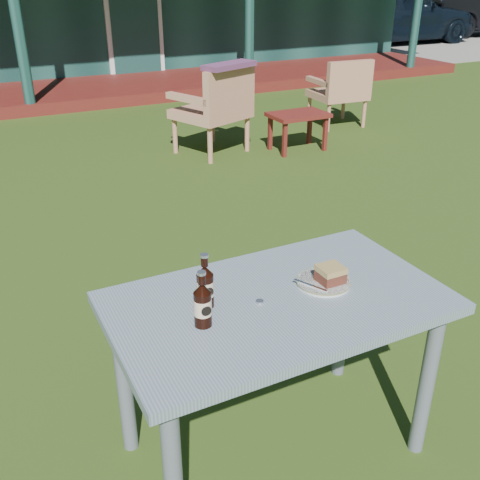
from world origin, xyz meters
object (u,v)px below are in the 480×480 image
cafe_table (277,322)px  armchair_right (341,89)px  cake_slice (331,274)px  car_near (394,13)px  side_table (298,119)px  cola_bottle_far (203,304)px  armchair_left (217,106)px  plate (323,282)px  cola_bottle_near (205,286)px

cafe_table → armchair_right: size_ratio=1.49×
cake_slice → car_near: bearing=48.2°
side_table → cafe_table: bearing=-123.5°
cafe_table → side_table: 4.19m
cola_bottle_far → armchair_right: 5.49m
cola_bottle_far → armchair_left: size_ratio=0.22×
plate → armchair_left: (1.29, 3.75, -0.23)m
cafe_table → plate: plate is taller
cafe_table → armchair_left: armchair_left is taller
cola_bottle_far → plate: bearing=4.7°
armchair_left → armchair_right: (1.81, 0.34, -0.05)m
cafe_table → cola_bottle_near: size_ratio=5.94×
side_table → armchair_right: bearing=31.7°
plate → cake_slice: (0.02, -0.01, 0.04)m
armchair_right → side_table: armchair_right is taller
car_near → side_table: size_ratio=7.04×
plate → side_table: (2.10, 3.48, -0.39)m
cola_bottle_far → armchair_left: cola_bottle_far is taller
car_near → armchair_left: car_near is taller
car_near → armchair_right: (-6.01, -6.07, -0.27)m
cake_slice → cola_bottle_near: cola_bottle_near is taller
cola_bottle_near → side_table: size_ratio=0.34×
cake_slice → cola_bottle_far: bearing=-177.0°
armchair_left → cake_slice: bearing=-108.6°
cola_bottle_near → cake_slice: bearing=-9.1°
cafe_table → cola_bottle_near: bearing=164.2°
plate → armchair_right: 5.13m
cola_bottle_near → armchair_left: bearing=64.8°
car_near → cola_bottle_far: 14.01m
armchair_left → side_table: (0.81, -0.27, -0.16)m
cola_bottle_far → side_table: cola_bottle_far is taller
plate → armchair_left: 3.97m
cake_slice → armchair_left: armchair_left is taller
plate → cafe_table: bearing=-177.1°
cake_slice → side_table: (2.08, 3.49, -0.42)m
cafe_table → side_table: cafe_table is taller
plate → armchair_left: armchair_left is taller
car_near → cafe_table: 13.78m
cola_bottle_near → side_table: cola_bottle_near is taller
cake_slice → side_table: bearing=59.2°
cola_bottle_near → armchair_right: bearing=48.6°
side_table → armchair_left: bearing=161.4°
cafe_table → cake_slice: cake_slice is taller
cake_slice → cafe_table: bearing=178.8°
cafe_table → plate: (0.20, 0.01, 0.11)m
plate → cake_slice: bearing=-39.3°
car_near → plate: (-9.10, -10.16, 0.01)m
cake_slice → side_table: 4.09m
car_near → cafe_table: car_near is taller
cafe_table → side_table: bearing=56.5°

